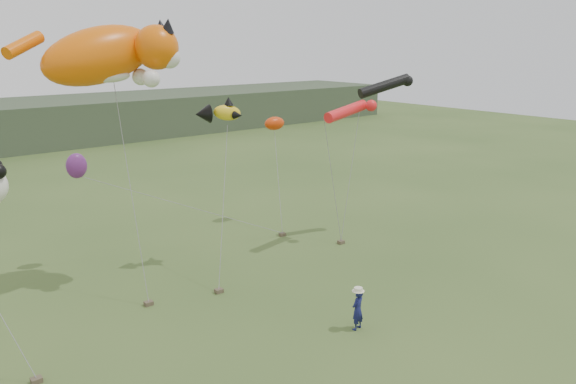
% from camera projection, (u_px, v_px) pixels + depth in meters
% --- Properties ---
extents(ground, '(120.00, 120.00, 0.00)m').
position_uv_depth(ground, '(345.00, 327.00, 19.22)').
color(ground, '#385123').
rests_on(ground, ground).
extents(festival_attendant, '(0.58, 0.44, 1.43)m').
position_uv_depth(festival_attendant, '(358.00, 310.00, 18.88)').
color(festival_attendant, '#14184C').
rests_on(festival_attendant, ground).
extents(sandbag_anchors, '(15.16, 5.62, 0.16)m').
position_uv_depth(sandbag_anchors, '(225.00, 280.00, 22.80)').
color(sandbag_anchors, brown).
rests_on(sandbag_anchors, ground).
extents(cat_kite, '(5.87, 3.13, 2.92)m').
position_uv_depth(cat_kite, '(112.00, 54.00, 20.49)').
color(cat_kite, '#E45D05').
rests_on(cat_kite, ground).
extents(fish_kite, '(2.07, 1.36, 1.04)m').
position_uv_depth(fish_kite, '(218.00, 113.00, 23.06)').
color(fish_kite, yellow).
rests_on(fish_kite, ground).
extents(tube_kites, '(5.54, 1.49, 2.00)m').
position_uv_depth(tube_kites, '(370.00, 97.00, 26.41)').
color(tube_kites, black).
rests_on(tube_kites, ground).
extents(misc_kites, '(11.52, 0.70, 1.73)m').
position_uv_depth(misc_kites, '(191.00, 141.00, 26.57)').
color(misc_kites, red).
rests_on(misc_kites, ground).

